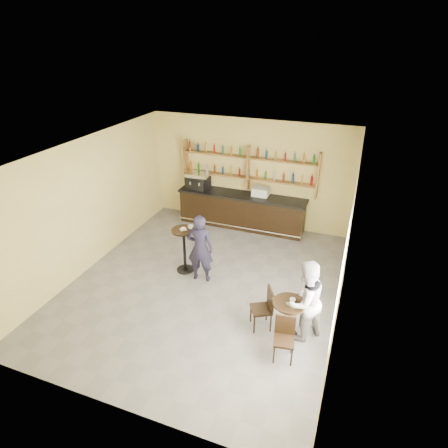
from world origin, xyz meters
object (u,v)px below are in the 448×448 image
(chair_south, at_px, (284,340))
(bar_counter, at_px, (241,210))
(espresso_machine, at_px, (198,181))
(cafe_table, at_px, (288,319))
(man_main, at_px, (200,248))
(pastry_case, at_px, (261,192))
(chair_west, at_px, (261,309))
(pedestal_table, at_px, (184,250))
(patron_second, at_px, (305,301))

(chair_south, bearing_deg, bar_counter, 106.36)
(bar_counter, xyz_separation_m, espresso_machine, (-1.41, 0.00, 0.77))
(bar_counter, bearing_deg, cafe_table, -61.07)
(man_main, bearing_deg, pastry_case, -110.07)
(cafe_table, relative_size, chair_west, 0.89)
(pastry_case, relative_size, chair_west, 0.54)
(pedestal_table, height_order, chair_south, pedestal_table)
(espresso_machine, xyz_separation_m, chair_south, (3.74, -4.73, -0.86))
(pedestal_table, xyz_separation_m, chair_south, (2.90, -1.95, -0.15))
(espresso_machine, distance_m, chair_south, 6.09)
(chair_south, bearing_deg, man_main, 133.77)
(cafe_table, bearing_deg, man_main, 153.71)
(espresso_machine, height_order, patron_second, patron_second)
(espresso_machine, height_order, cafe_table, espresso_machine)
(espresso_machine, distance_m, cafe_table, 5.61)
(cafe_table, distance_m, chair_west, 0.55)
(chair_west, bearing_deg, bar_counter, 174.28)
(bar_counter, height_order, espresso_machine, espresso_machine)
(chair_west, distance_m, patron_second, 0.90)
(pedestal_table, height_order, man_main, man_main)
(bar_counter, distance_m, chair_west, 4.43)
(pastry_case, bearing_deg, bar_counter, 174.67)
(bar_counter, relative_size, chair_south, 4.54)
(man_main, bearing_deg, cafe_table, 145.34)
(patron_second, bearing_deg, bar_counter, -107.46)
(pastry_case, relative_size, pedestal_table, 0.42)
(pastry_case, height_order, pedestal_table, pastry_case)
(cafe_table, relative_size, patron_second, 0.48)
(pastry_case, bearing_deg, chair_west, -79.37)
(bar_counter, height_order, pastry_case, pastry_case)
(espresso_machine, distance_m, man_main, 3.30)
(pastry_case, xyz_separation_m, pedestal_table, (-1.13, -2.78, -0.61))
(pedestal_table, bearing_deg, patron_second, -22.05)
(pastry_case, relative_size, man_main, 0.29)
(pedestal_table, height_order, cafe_table, pedestal_table)
(espresso_machine, xyz_separation_m, pedestal_table, (0.84, -2.78, -0.71))
(man_main, xyz_separation_m, patron_second, (2.59, -1.06, -0.01))
(pedestal_table, bearing_deg, bar_counter, 78.48)
(cafe_table, bearing_deg, patron_second, 19.22)
(man_main, relative_size, chair_south, 2.01)
(chair_west, bearing_deg, espresso_machine, -171.11)
(pedestal_table, relative_size, man_main, 0.68)
(espresso_machine, xyz_separation_m, chair_west, (3.14, -4.08, -0.84))
(bar_counter, bearing_deg, espresso_machine, 180.00)
(chair_west, distance_m, chair_south, 0.88)
(patron_second, bearing_deg, man_main, -71.93)
(cafe_table, distance_m, chair_south, 0.60)
(chair_west, bearing_deg, pedestal_table, -148.21)
(bar_counter, height_order, chair_south, bar_counter)
(bar_counter, height_order, man_main, man_main)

